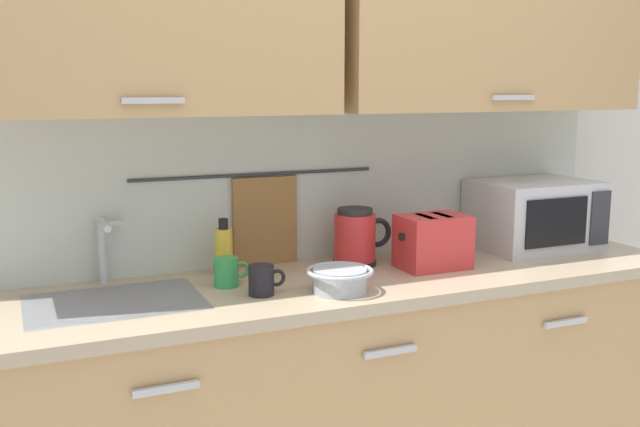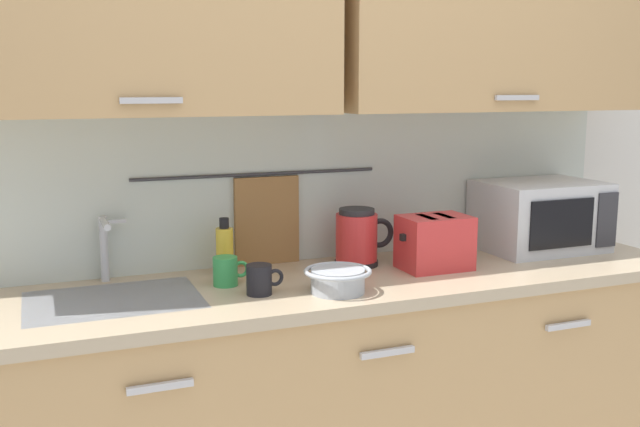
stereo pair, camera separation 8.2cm
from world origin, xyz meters
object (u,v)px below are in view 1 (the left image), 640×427
at_px(electric_kettle, 356,237).
at_px(toaster, 433,241).
at_px(mug_near_sink, 227,272).
at_px(dish_soap_bottle, 224,250).
at_px(mug_by_kettle, 262,280).
at_px(microwave, 534,214).
at_px(mixing_bowl, 340,279).

xyz_separation_m(electric_kettle, toaster, (0.23, -0.15, -0.01)).
bearing_deg(electric_kettle, mug_near_sink, -170.11).
distance_m(dish_soap_bottle, toaster, 0.74).
xyz_separation_m(dish_soap_bottle, mug_by_kettle, (0.04, -0.29, -0.04)).
height_order(mug_near_sink, toaster, toaster).
distance_m(electric_kettle, dish_soap_bottle, 0.48).
xyz_separation_m(microwave, toaster, (-0.55, -0.12, -0.04)).
bearing_deg(dish_soap_bottle, mixing_bowl, -52.99).
distance_m(mug_near_sink, mixing_bowl, 0.37).
bearing_deg(mixing_bowl, electric_kettle, 55.49).
distance_m(electric_kettle, toaster, 0.28).
bearing_deg(toaster, mug_near_sink, 175.26).
bearing_deg(dish_soap_bottle, microwave, -4.04).
xyz_separation_m(electric_kettle, mug_by_kettle, (-0.44, -0.23, -0.05)).
height_order(microwave, mug_by_kettle, microwave).
xyz_separation_m(electric_kettle, mug_near_sink, (-0.51, -0.09, -0.05)).
xyz_separation_m(microwave, mixing_bowl, (-0.98, -0.27, -0.09)).
bearing_deg(electric_kettle, microwave, -2.28).
distance_m(dish_soap_bottle, mug_by_kettle, 0.29).
bearing_deg(electric_kettle, mug_by_kettle, -152.39).
distance_m(microwave, dish_soap_bottle, 1.26).
height_order(microwave, toaster, microwave).
xyz_separation_m(electric_kettle, dish_soap_bottle, (-0.48, 0.06, -0.01)).
relative_size(microwave, mug_by_kettle, 3.83).
relative_size(electric_kettle, mug_by_kettle, 1.89).
bearing_deg(mug_near_sink, electric_kettle, 9.89).
distance_m(electric_kettle, mug_by_kettle, 0.50).
xyz_separation_m(dish_soap_bottle, mug_near_sink, (-0.03, -0.15, -0.04)).
distance_m(mixing_bowl, mug_by_kettle, 0.24).
bearing_deg(mug_by_kettle, microwave, 9.28).
relative_size(toaster, mug_by_kettle, 2.13).
relative_size(mixing_bowl, toaster, 0.84).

